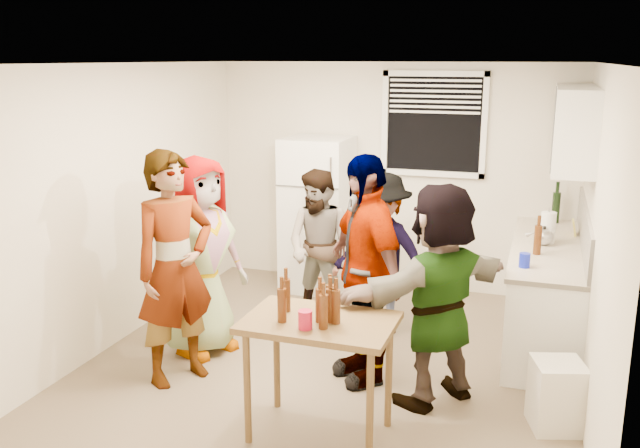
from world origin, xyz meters
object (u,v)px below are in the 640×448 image
(blue_cup, at_px, (524,267))
(beer_bottle_counter, at_px, (537,254))
(wine_bottle, at_px, (555,223))
(guest_back_right, at_px, (378,334))
(guest_black, at_px, (363,377))
(trash_bin, at_px, (557,395))
(serving_table, at_px, (320,433))
(guest_orange, at_px, (435,399))
(red_cup, at_px, (305,329))
(refrigerator, at_px, (318,214))
(guest_grey, at_px, (205,350))
(guest_stripe, at_px, (181,377))
(guest_back_left, at_px, (321,319))
(kettle, at_px, (543,245))
(beer_bottle_table, at_px, (330,316))

(blue_cup, bearing_deg, beer_bottle_counter, 78.22)
(wine_bottle, relative_size, guest_back_right, 0.20)
(guest_black, bearing_deg, trash_bin, 37.51)
(serving_table, distance_m, guest_orange, 1.01)
(trash_bin, xyz_separation_m, red_cup, (-1.59, -0.78, 0.60))
(refrigerator, xyz_separation_m, serving_table, (1.01, -2.94, -0.85))
(guest_orange, bearing_deg, guest_grey, -57.72)
(refrigerator, bearing_deg, trash_bin, -42.38)
(red_cup, xyz_separation_m, guest_stripe, (-1.31, 0.62, -0.85))
(wine_bottle, height_order, serving_table, wine_bottle)
(guest_black, bearing_deg, red_cup, -45.68)
(refrigerator, relative_size, guest_black, 0.92)
(wine_bottle, distance_m, red_cup, 3.65)
(wine_bottle, xyz_separation_m, red_cup, (-1.53, -3.32, -0.05))
(blue_cup, bearing_deg, trash_bin, -70.82)
(red_cup, xyz_separation_m, guest_back_left, (-0.62, 2.19, -0.85))
(wine_bottle, xyz_separation_m, serving_table, (-1.49, -3.14, -0.90))
(kettle, xyz_separation_m, beer_bottle_counter, (-0.05, -0.33, -0.00))
(guest_grey, bearing_deg, wine_bottle, -29.76)
(refrigerator, xyz_separation_m, wine_bottle, (2.50, 0.20, 0.05))
(wine_bottle, bearing_deg, refrigerator, -175.41)
(guest_grey, distance_m, guest_orange, 2.11)
(beer_bottle_table, relative_size, guest_back_left, 0.14)
(guest_grey, distance_m, guest_back_right, 1.62)
(blue_cup, height_order, red_cup, blue_cup)
(refrigerator, distance_m, guest_black, 2.44)
(beer_bottle_counter, relative_size, guest_orange, 0.15)
(blue_cup, relative_size, trash_bin, 0.24)
(refrigerator, height_order, guest_orange, refrigerator)
(guest_back_left, relative_size, guest_orange, 0.89)
(serving_table, bearing_deg, beer_bottle_table, 63.86)
(guest_back_left, bearing_deg, guest_stripe, -103.74)
(guest_stripe, distance_m, guest_black, 1.49)
(trash_bin, distance_m, guest_back_right, 2.01)
(serving_table, relative_size, beer_bottle_table, 4.60)
(kettle, xyz_separation_m, trash_bin, (0.16, -1.61, -0.65))
(trash_bin, xyz_separation_m, guest_black, (-1.48, 0.32, -0.25))
(refrigerator, distance_m, trash_bin, 3.52)
(wine_bottle, bearing_deg, kettle, -96.15)
(trash_bin, xyz_separation_m, guest_grey, (-2.97, 0.38, -0.25))
(refrigerator, distance_m, guest_back_right, 1.71)
(kettle, distance_m, guest_orange, 1.86)
(wine_bottle, distance_m, guest_back_left, 2.59)
(beer_bottle_counter, xyz_separation_m, trash_bin, (0.21, -1.27, -0.65))
(trash_bin, relative_size, guest_grey, 0.28)
(wine_bottle, height_order, blue_cup, wine_bottle)
(red_cup, relative_size, guest_back_left, 0.08)
(wine_bottle, distance_m, serving_table, 3.59)
(refrigerator, distance_m, blue_cup, 2.70)
(serving_table, bearing_deg, guest_back_right, 90.87)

